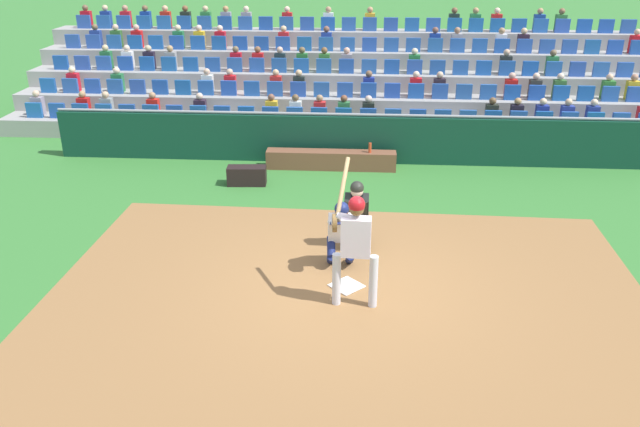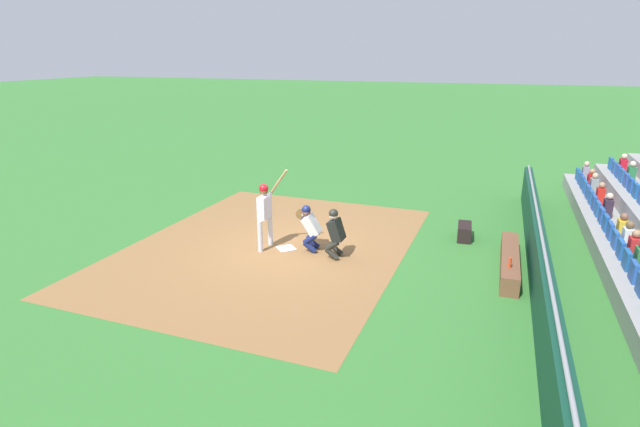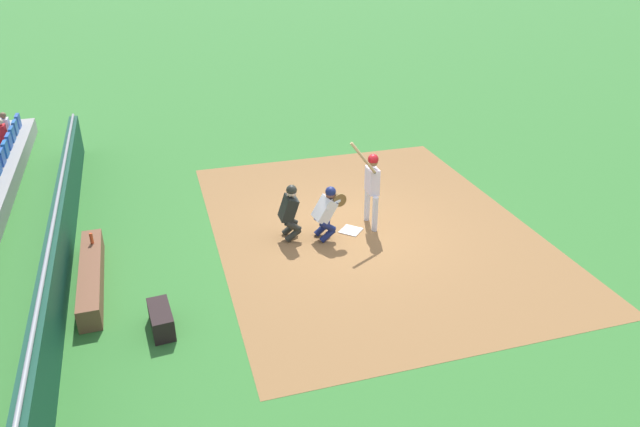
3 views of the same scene
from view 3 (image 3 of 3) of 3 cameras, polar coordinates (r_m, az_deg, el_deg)
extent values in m
plane|color=#357630|center=(13.51, 3.02, -1.71)|extent=(160.00, 160.00, 0.00)
cube|color=olive|center=(13.68, 4.99, -1.39)|extent=(9.53, 7.33, 0.01)
cube|color=white|center=(13.50, 3.03, -1.65)|extent=(0.62, 0.62, 0.02)
cylinder|color=silver|center=(13.84, 4.61, 0.93)|extent=(0.14, 0.14, 0.85)
cylinder|color=silver|center=(13.38, 5.38, -0.06)|extent=(0.14, 0.14, 0.85)
cube|color=silver|center=(13.30, 5.11, 3.24)|extent=(0.44, 0.24, 0.60)
sphere|color=brown|center=(13.13, 5.19, 5.04)|extent=(0.22, 0.22, 0.22)
sphere|color=red|center=(13.11, 5.20, 5.28)|extent=(0.25, 0.25, 0.25)
cylinder|color=silver|center=(13.14, 5.13, 4.28)|extent=(0.47, 0.17, 0.14)
cylinder|color=silver|center=(12.99, 5.39, 4.00)|extent=(0.18, 0.15, 0.13)
cylinder|color=tan|center=(12.76, 4.23, 5.42)|extent=(0.20, 0.59, 0.74)
sphere|color=black|center=(12.93, 5.36, 4.00)|extent=(0.06, 0.06, 0.06)
cylinder|color=navy|center=(13.26, 0.19, -1.51)|extent=(0.17, 0.39, 0.34)
cylinder|color=navy|center=(13.16, 0.19, -0.66)|extent=(0.17, 0.39, 0.33)
cylinder|color=navy|center=(13.00, 0.74, -2.12)|extent=(0.17, 0.39, 0.34)
cylinder|color=navy|center=(12.90, 0.75, -1.26)|extent=(0.17, 0.39, 0.33)
cube|color=silver|center=(12.87, 0.44, 0.39)|extent=(0.46, 0.53, 0.59)
cube|color=navy|center=(12.91, 0.90, 0.47)|extent=(0.40, 0.31, 0.42)
sphere|color=brown|center=(12.77, 1.04, 1.88)|extent=(0.22, 0.22, 0.22)
cube|color=black|center=(12.77, 1.04, 1.88)|extent=(0.21, 0.15, 0.19)
sphere|color=navy|center=(12.75, 1.04, 2.13)|extent=(0.24, 0.24, 0.24)
cylinder|color=brown|center=(12.78, 1.93, 1.34)|extent=(0.10, 0.30, 0.30)
cylinder|color=silver|center=(12.72, 1.26, 0.87)|extent=(0.19, 0.40, 0.22)
cylinder|color=#262822|center=(13.30, -2.96, -1.46)|extent=(0.15, 0.39, 0.34)
cylinder|color=#262822|center=(13.20, -2.98, -0.62)|extent=(0.15, 0.39, 0.33)
cylinder|color=#262822|center=(13.02, -2.63, -2.10)|extent=(0.15, 0.39, 0.34)
cylinder|color=#262822|center=(12.92, -2.65, -1.24)|extent=(0.15, 0.39, 0.33)
cube|color=black|center=(12.88, -3.13, 0.49)|extent=(0.43, 0.41, 0.60)
cube|color=#262822|center=(12.90, -2.59, 0.56)|extent=(0.39, 0.21, 0.45)
sphere|color=beige|center=(12.74, -2.79, 2.04)|extent=(0.22, 0.22, 0.22)
cube|color=black|center=(12.74, -2.79, 2.04)|extent=(0.20, 0.11, 0.20)
sphere|color=#262822|center=(12.71, -2.79, 2.29)|extent=(0.24, 0.24, 0.24)
cube|color=#103D2D|center=(12.66, -24.04, -3.34)|extent=(14.73, 0.24, 1.15)
cylinder|color=gray|center=(12.38, -24.57, -0.86)|extent=(14.73, 0.07, 0.07)
cube|color=brown|center=(12.29, -21.38, -5.67)|extent=(3.10, 0.40, 0.44)
cylinder|color=#D24523|center=(12.93, -21.37, -2.27)|extent=(0.07, 0.07, 0.23)
cube|color=black|center=(10.69, -15.22, -9.92)|extent=(0.89, 0.42, 0.42)
cube|color=#264CA0|center=(21.16, -27.34, 7.99)|extent=(0.44, 0.10, 0.42)
cube|color=#24579E|center=(20.54, -27.56, 7.44)|extent=(0.44, 0.10, 0.42)
cube|color=silver|center=(20.57, -28.28, 7.45)|extent=(0.32, 0.22, 0.52)
sphere|color=brown|center=(20.47, -28.50, 8.40)|extent=(0.19, 0.19, 0.19)
cube|color=#20529F|center=(19.91, -27.80, 6.85)|extent=(0.44, 0.10, 0.42)
cube|color=red|center=(19.94, -28.54, 6.86)|extent=(0.32, 0.22, 0.52)
cube|color=#234FAA|center=(19.29, -28.04, 6.22)|extent=(0.44, 0.10, 0.42)
cube|color=#1A58A3|center=(18.67, -28.31, 5.55)|extent=(0.44, 0.10, 0.42)
cube|color=#2552AA|center=(18.05, -28.59, 4.83)|extent=(0.44, 0.10, 0.42)
camera|label=1|loc=(17.40, 33.56, 18.47)|focal=35.83mm
camera|label=2|loc=(22.62, -21.22, 21.49)|focal=28.25mm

